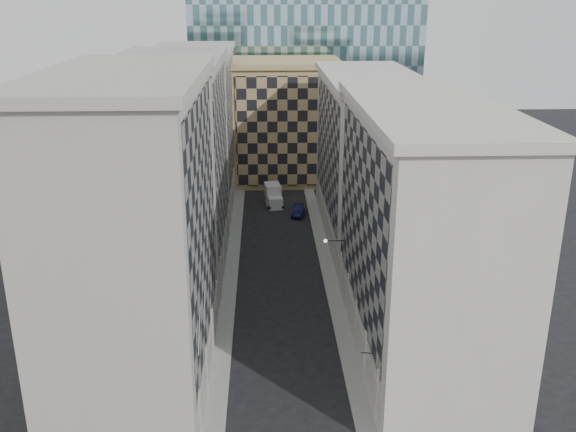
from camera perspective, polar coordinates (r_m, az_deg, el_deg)
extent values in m
cube|color=gray|center=(68.95, -5.10, -5.24)|extent=(1.50, 100.00, 0.15)
cube|color=gray|center=(69.19, 3.65, -5.11)|extent=(1.50, 100.00, 0.15)
cube|color=#A39E93|center=(47.82, -13.43, -2.23)|extent=(10.00, 22.00, 23.00)
cube|color=gray|center=(46.58, -7.68, -0.47)|extent=(0.25, 19.36, 18.00)
cube|color=#A39E93|center=(51.54, -7.19, -12.48)|extent=(0.45, 21.12, 3.20)
cube|color=#A39E93|center=(44.96, -14.61, 11.97)|extent=(10.80, 22.80, 0.70)
cylinder|color=#A39E93|center=(44.43, -8.31, -17.42)|extent=(0.90, 0.90, 4.40)
cylinder|color=#A39E93|center=(48.92, -7.66, -13.58)|extent=(0.90, 0.90, 4.40)
cylinder|color=#A39E93|center=(53.61, -7.15, -10.39)|extent=(0.90, 0.90, 4.40)
cylinder|color=#A39E93|center=(58.43, -6.72, -7.72)|extent=(0.90, 0.90, 4.40)
cube|color=gray|center=(68.62, -10.07, 4.12)|extent=(10.00, 22.00, 22.00)
cube|color=gray|center=(67.76, -6.04, 5.43)|extent=(0.25, 19.36, 17.00)
cube|color=gray|center=(71.15, -5.80, -3.12)|extent=(0.45, 21.12, 3.20)
cube|color=gray|center=(66.62, -10.65, 13.58)|extent=(10.80, 22.80, 0.70)
cylinder|color=gray|center=(63.37, -6.37, -5.47)|extent=(0.90, 0.90, 4.40)
cylinder|color=gray|center=(68.39, -6.07, -3.54)|extent=(0.90, 0.90, 4.40)
cylinder|color=gray|center=(73.48, -5.81, -1.88)|extent=(0.90, 0.90, 4.40)
cylinder|color=gray|center=(78.63, -5.58, -0.43)|extent=(0.90, 0.90, 4.40)
cube|color=#A39E93|center=(90.00, -8.27, 7.49)|extent=(10.00, 22.00, 21.00)
cube|color=gray|center=(89.33, -5.17, 8.50)|extent=(0.25, 19.36, 16.00)
cube|color=#A39E93|center=(91.84, -5.03, 2.11)|extent=(0.45, 21.12, 3.20)
cube|color=#A39E93|center=(88.46, -8.62, 14.38)|extent=(10.80, 22.80, 0.70)
cylinder|color=#A39E93|center=(83.82, -5.39, 0.84)|extent=(0.90, 0.90, 4.40)
cylinder|color=#A39E93|center=(89.05, -5.21, 1.96)|extent=(0.90, 0.90, 4.40)
cylinder|color=#A39E93|center=(94.31, -5.06, 2.95)|extent=(0.90, 0.90, 4.40)
cylinder|color=#A39E93|center=(99.59, -4.92, 3.84)|extent=(0.90, 0.90, 4.40)
cube|color=#BAB4AB|center=(52.70, 11.75, -1.81)|extent=(10.00, 26.00, 20.00)
cube|color=gray|center=(51.23, 6.56, -0.35)|extent=(0.25, 22.88, 15.00)
cube|color=#BAB4AB|center=(55.34, 6.25, -10.05)|extent=(0.45, 24.96, 3.20)
cube|color=#BAB4AB|center=(49.99, 12.56, 9.32)|extent=(10.80, 26.80, 0.70)
cylinder|color=#BAB4AB|center=(46.36, 8.36, -15.67)|extent=(0.90, 0.90, 4.40)
cylinder|color=#BAB4AB|center=(50.64, 7.30, -12.32)|extent=(0.90, 0.90, 4.40)
cylinder|color=#BAB4AB|center=(55.07, 6.43, -9.50)|extent=(0.90, 0.90, 4.40)
cylinder|color=#BAB4AB|center=(59.63, 5.70, -7.10)|extent=(0.90, 0.90, 4.40)
cylinder|color=#BAB4AB|center=(64.28, 5.08, -5.05)|extent=(0.90, 0.90, 4.40)
cube|color=#BAB4AB|center=(78.09, 7.13, 4.98)|extent=(10.00, 28.00, 19.00)
cube|color=gray|center=(77.10, 3.58, 6.05)|extent=(0.25, 24.64, 14.00)
cube|color=#BAB4AB|center=(79.78, 3.49, -0.53)|extent=(0.45, 26.88, 3.20)
cube|color=#BAB4AB|center=(76.28, 7.44, 12.16)|extent=(10.80, 28.80, 0.70)
cube|color=tan|center=(102.61, -0.21, 8.28)|extent=(16.00, 14.00, 18.00)
cube|color=tan|center=(95.66, -0.05, 7.46)|extent=(15.20, 0.25, 16.50)
cube|color=tan|center=(101.24, -0.21, 13.51)|extent=(16.80, 14.80, 0.80)
cube|color=#2F2A25|center=(115.60, -1.48, 12.03)|extent=(6.00, 6.00, 28.00)
cylinder|color=gray|center=(42.27, -7.91, -10.10)|extent=(0.10, 2.33, 2.33)
cylinder|color=gray|center=(45.79, -7.45, -7.64)|extent=(0.10, 2.33, 2.33)
cylinder|color=black|center=(61.30, 4.19, -2.21)|extent=(1.80, 0.08, 0.08)
sphere|color=#FFE5B2|center=(61.21, 3.35, -2.22)|extent=(0.36, 0.36, 0.36)
cube|color=silver|center=(89.51, -1.15, 1.20)|extent=(2.25, 2.41, 1.63)
cube|color=silver|center=(91.55, -1.37, 2.00)|extent=(2.48, 3.50, 2.81)
cylinder|color=black|center=(88.83, -1.66, 0.78)|extent=(0.37, 0.84, 0.82)
cylinder|color=black|center=(89.09, -0.50, 0.84)|extent=(0.37, 0.84, 0.82)
cylinder|color=black|center=(92.76, -2.02, 1.58)|extent=(0.37, 0.84, 0.82)
cylinder|color=black|center=(93.00, -0.91, 1.64)|extent=(0.37, 0.84, 0.82)
imported|color=black|center=(86.73, 0.90, 0.52)|extent=(2.07, 4.44, 1.41)
cylinder|color=black|center=(47.18, 7.03, -11.99)|extent=(0.86, 0.20, 0.06)
cube|color=beige|center=(47.37, 6.76, -12.44)|extent=(0.19, 0.75, 0.75)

